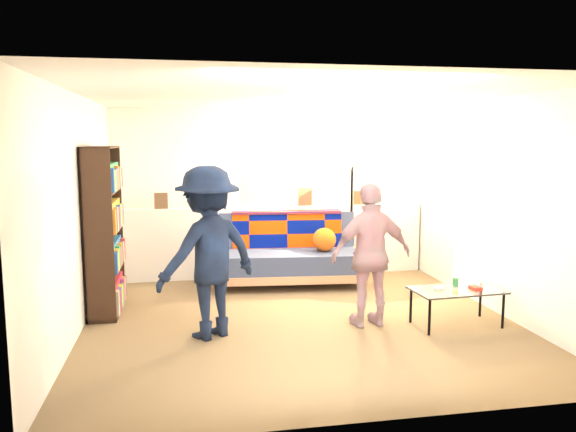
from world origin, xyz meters
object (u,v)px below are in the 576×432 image
(futon_sofa, at_px, (290,255))
(person_left, at_px, (208,253))
(floor_lamp, at_px, (352,194))
(bookshelf, at_px, (104,236))
(coffee_table, at_px, (457,292))
(person_right, at_px, (371,255))

(futon_sofa, relative_size, person_left, 1.21)
(floor_lamp, relative_size, person_left, 0.99)
(bookshelf, xyz_separation_m, coffee_table, (3.67, -1.18, -0.51))
(bookshelf, bearing_deg, coffee_table, -17.86)
(futon_sofa, distance_m, person_left, 2.27)
(bookshelf, distance_m, coffee_table, 3.89)
(person_left, bearing_deg, futon_sofa, -152.84)
(person_right, bearing_deg, bookshelf, -26.38)
(futon_sofa, distance_m, bookshelf, 2.48)
(person_left, distance_m, person_right, 1.68)
(floor_lamp, xyz_separation_m, person_left, (-2.10, -2.14, -0.34))
(bookshelf, relative_size, person_right, 1.24)
(coffee_table, bearing_deg, floor_lamp, 101.51)
(coffee_table, bearing_deg, bookshelf, 162.14)
(futon_sofa, relative_size, person_right, 1.37)
(coffee_table, height_order, person_left, person_left)
(bookshelf, xyz_separation_m, person_right, (2.78, -1.01, -0.12))
(coffee_table, bearing_deg, futon_sofa, 124.38)
(bookshelf, distance_m, person_right, 2.96)
(coffee_table, height_order, floor_lamp, floor_lamp)
(futon_sofa, xyz_separation_m, bookshelf, (-2.28, -0.85, 0.47))
(futon_sofa, xyz_separation_m, person_left, (-1.17, -1.89, 0.45))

